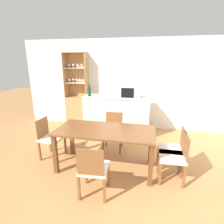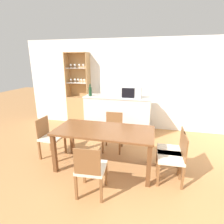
# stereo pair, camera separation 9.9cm
# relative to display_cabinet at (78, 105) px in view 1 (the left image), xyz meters

# --- Properties ---
(ground_plane) EXTENTS (18.00, 18.00, 0.00)m
(ground_plane) POSITION_rel_display_cabinet_xyz_m (1.72, -2.44, -0.64)
(ground_plane) COLOR #B27A47
(wall_back) EXTENTS (6.80, 0.06, 2.55)m
(wall_back) POSITION_rel_display_cabinet_xyz_m (1.72, 0.19, 0.63)
(wall_back) COLOR white
(wall_back) RESTS_ON ground_plane
(kitchen_counter) EXTENTS (1.74, 0.53, 1.06)m
(kitchen_counter) POSITION_rel_display_cabinet_xyz_m (1.31, -0.50, -0.11)
(kitchen_counter) COLOR silver
(kitchen_counter) RESTS_ON ground_plane
(display_cabinet) EXTENTS (0.68, 0.33, 2.18)m
(display_cabinet) POSITION_rel_display_cabinet_xyz_m (0.00, 0.00, 0.00)
(display_cabinet) COLOR tan
(display_cabinet) RESTS_ON ground_plane
(dining_table) EXTENTS (1.77, 0.82, 0.76)m
(dining_table) POSITION_rel_display_cabinet_xyz_m (1.39, -2.07, 0.02)
(dining_table) COLOR brown
(dining_table) RESTS_ON ground_plane
(dining_chair_side_right_near) EXTENTS (0.42, 0.42, 0.83)m
(dining_chair_side_right_near) POSITION_rel_display_cabinet_xyz_m (2.59, -2.19, -0.21)
(dining_chair_side_right_near) COLOR beige
(dining_chair_side_right_near) RESTS_ON ground_plane
(dining_chair_side_left_far) EXTENTS (0.43, 0.43, 0.83)m
(dining_chair_side_left_far) POSITION_rel_display_cabinet_xyz_m (0.19, -1.95, -0.21)
(dining_chair_side_left_far) COLOR beige
(dining_chair_side_left_far) RESTS_ON ground_plane
(dining_chair_head_near) EXTENTS (0.44, 0.44, 0.83)m
(dining_chair_head_near) POSITION_rel_display_cabinet_xyz_m (1.40, -2.80, -0.21)
(dining_chair_head_near) COLOR beige
(dining_chair_head_near) RESTS_ON ground_plane
(dining_chair_side_right_far) EXTENTS (0.41, 0.41, 0.83)m
(dining_chair_side_right_far) POSITION_rel_display_cabinet_xyz_m (2.59, -1.95, -0.21)
(dining_chair_side_right_far) COLOR beige
(dining_chair_side_right_far) RESTS_ON ground_plane
(dining_chair_head_far) EXTENTS (0.43, 0.43, 0.83)m
(dining_chair_head_far) POSITION_rel_display_cabinet_xyz_m (1.39, -1.35, -0.21)
(dining_chair_head_far) COLOR beige
(dining_chair_head_far) RESTS_ON ground_plane
(microwave) EXTENTS (0.49, 0.38, 0.28)m
(microwave) POSITION_rel_display_cabinet_xyz_m (1.68, -0.51, 0.55)
(microwave) COLOR #B7BABF
(microwave) RESTS_ON kitchen_counter
(wine_bottle) EXTENTS (0.08, 0.08, 0.31)m
(wine_bottle) POSITION_rel_display_cabinet_xyz_m (0.60, -0.59, 0.54)
(wine_bottle) COLOR #193D23
(wine_bottle) RESTS_ON kitchen_counter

